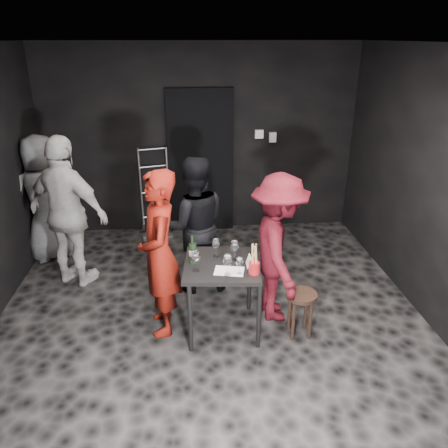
{
  "coord_description": "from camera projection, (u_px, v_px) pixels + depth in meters",
  "views": [
    {
      "loc": [
        -0.19,
        -3.77,
        2.75
      ],
      "look_at": [
        0.15,
        0.25,
        1.01
      ],
      "focal_mm": 35.0,
      "sensor_mm": 36.0,
      "label": 1
    }
  ],
  "objects": [
    {
      "name": "breadstick_cup",
      "position": [
        254.0,
        260.0,
        3.95
      ],
      "size": [
        0.1,
        0.1,
        0.31
      ],
      "rotation": [
        0.0,
        0.0,
        -0.02
      ],
      "color": "#A31317",
      "rests_on": "tasting_table"
    },
    {
      "name": "wall_right",
      "position": [
        443.0,
        194.0,
        4.2
      ],
      "size": [
        0.04,
        5.0,
        2.7
      ],
      "primitive_type": "cube",
      "color": "black",
      "rests_on": "ground"
    },
    {
      "name": "wine_glass_d",
      "position": [
        227.0,
        264.0,
        3.93
      ],
      "size": [
        0.09,
        0.09,
        0.22
      ],
      "primitive_type": null,
      "rotation": [
        0.0,
        0.0,
        0.12
      ],
      "color": "white",
      "rests_on": "tasting_table"
    },
    {
      "name": "reserved_card",
      "position": [
        249.0,
        261.0,
        4.11
      ],
      "size": [
        0.08,
        0.13,
        0.1
      ],
      "primitive_type": null,
      "rotation": [
        0.0,
        0.0,
        -0.01
      ],
      "color": "white",
      "rests_on": "tasting_table"
    },
    {
      "name": "hand_truck",
      "position": [
        156.0,
        220.0,
        6.51
      ],
      "size": [
        0.44,
        0.36,
        1.31
      ],
      "rotation": [
        0.0,
        0.0,
        0.26
      ],
      "color": "#B2B2B7",
      "rests_on": "floor"
    },
    {
      "name": "wine_bottle",
      "position": [
        192.0,
        253.0,
        4.15
      ],
      "size": [
        0.07,
        0.07,
        0.28
      ],
      "rotation": [
        0.0,
        0.0,
        -0.41
      ],
      "color": "black",
      "rests_on": "tasting_table"
    },
    {
      "name": "doorway",
      "position": [
        201.0,
        163.0,
        6.37
      ],
      "size": [
        0.95,
        0.1,
        2.1
      ],
      "primitive_type": "cube",
      "color": "black",
      "rests_on": "ground"
    },
    {
      "name": "wine_glass_c",
      "position": [
        216.0,
        247.0,
        4.27
      ],
      "size": [
        0.09,
        0.09,
        0.21
      ],
      "primitive_type": null,
      "rotation": [
        0.0,
        0.0,
        0.14
      ],
      "color": "white",
      "rests_on": "tasting_table"
    },
    {
      "name": "ceiling",
      "position": [
        207.0,
        43.0,
        3.49
      ],
      "size": [
        4.5,
        5.0,
        0.02
      ],
      "primitive_type": "cube",
      "color": "silver",
      "rests_on": "ground"
    },
    {
      "name": "bystander_grey",
      "position": [
        44.0,
        192.0,
        5.56
      ],
      "size": [
        1.02,
        0.87,
        1.83
      ],
      "primitive_type": "imported",
      "rotation": [
        0.0,
        0.0,
        3.66
      ],
      "color": "slate",
      "rests_on": "floor"
    },
    {
      "name": "wine_glass_a",
      "position": [
        196.0,
        261.0,
        4.01
      ],
      "size": [
        0.09,
        0.09,
        0.21
      ],
      "primitive_type": null,
      "rotation": [
        0.0,
        0.0,
        0.13
      ],
      "color": "white",
      "rests_on": "tasting_table"
    },
    {
      "name": "wallbox_upper",
      "position": [
        259.0,
        134.0,
        6.29
      ],
      "size": [
        0.12,
        0.06,
        0.12
      ],
      "primitive_type": "cube",
      "color": "#B7B7B2",
      "rests_on": "wall_back"
    },
    {
      "name": "wall_front",
      "position": [
        244.0,
        419.0,
        1.74
      ],
      "size": [
        4.5,
        0.04,
        2.7
      ],
      "primitive_type": "cube",
      "color": "black",
      "rests_on": "ground"
    },
    {
      "name": "woman_black",
      "position": [
        194.0,
        222.0,
        4.89
      ],
      "size": [
        0.85,
        0.52,
        1.67
      ],
      "primitive_type": "imported",
      "rotation": [
        0.0,
        0.0,
        3.23
      ],
      "color": "black",
      "rests_on": "floor"
    },
    {
      "name": "floor",
      "position": [
        211.0,
        322.0,
        4.56
      ],
      "size": [
        4.5,
        5.0,
        0.02
      ],
      "primitive_type": "cube",
      "color": "black",
      "rests_on": "ground"
    },
    {
      "name": "man_maroon",
      "position": [
        278.0,
        246.0,
        4.38
      ],
      "size": [
        0.51,
        1.06,
        1.62
      ],
      "primitive_type": "imported",
      "rotation": [
        0.0,
        0.0,
        1.59
      ],
      "color": "#4E0C15",
      "rests_on": "floor"
    },
    {
      "name": "tasting_mat",
      "position": [
        229.0,
        271.0,
        4.04
      ],
      "size": [
        0.3,
        0.23,
        0.0
      ],
      "primitive_type": "cube",
      "rotation": [
        0.0,
        0.0,
        -0.21
      ],
      "color": "white",
      "rests_on": "tasting_table"
    },
    {
      "name": "wine_glass_e",
      "position": [
        239.0,
        265.0,
        3.95
      ],
      "size": [
        0.07,
        0.07,
        0.18
      ],
      "primitive_type": null,
      "rotation": [
        0.0,
        0.0,
        0.05
      ],
      "color": "white",
      "rests_on": "tasting_table"
    },
    {
      "name": "server_red",
      "position": [
        159.0,
        246.0,
        4.13
      ],
      "size": [
        0.51,
        0.72,
        1.85
      ],
      "primitive_type": "imported",
      "rotation": [
        0.0,
        0.0,
        -1.46
      ],
      "color": "maroon",
      "rests_on": "floor"
    },
    {
      "name": "wine_glass_f",
      "position": [
        234.0,
        250.0,
        4.21
      ],
      "size": [
        0.11,
        0.11,
        0.21
      ],
      "primitive_type": null,
      "rotation": [
        0.0,
        0.0,
        0.4
      ],
      "color": "white",
      "rests_on": "tasting_table"
    },
    {
      "name": "wall_back",
      "position": [
        200.0,
        141.0,
        6.31
      ],
      "size": [
        4.5,
        0.04,
        2.7
      ],
      "primitive_type": "cube",
      "color": "black",
      "rests_on": "ground"
    },
    {
      "name": "wine_glass_b",
      "position": [
        194.0,
        252.0,
        4.16
      ],
      "size": [
        0.08,
        0.08,
        0.21
      ],
      "primitive_type": null,
      "rotation": [
        0.0,
        0.0,
        0.04
      ],
      "color": "white",
      "rests_on": "tasting_table"
    },
    {
      "name": "wallbox_lower",
      "position": [
        273.0,
        137.0,
        6.33
      ],
      "size": [
        0.1,
        0.06,
        0.14
      ],
      "primitive_type": "cube",
      "color": "#B7B7B2",
      "rests_on": "wall_back"
    },
    {
      "name": "stool",
      "position": [
        301.0,
        303.0,
        4.25
      ],
      "size": [
        0.31,
        0.31,
        0.47
      ],
      "rotation": [
        0.0,
        0.0,
        -0.38
      ],
      "color": "black",
      "rests_on": "floor"
    },
    {
      "name": "tasting_table",
      "position": [
        222.0,
        272.0,
        4.22
      ],
      "size": [
        0.72,
        0.72,
        0.75
      ],
      "rotation": [
        0.0,
        0.0,
        -0.09
      ],
      "color": "black",
      "rests_on": "floor"
    },
    {
      "name": "bystander_cream",
      "position": [
        66.0,
        199.0,
        4.9
      ],
      "size": [
        1.38,
        1.1,
        2.13
      ],
      "primitive_type": "imported",
      "rotation": [
        0.0,
        0.0,
        2.66
      ],
      "color": "beige",
      "rests_on": "floor"
    }
  ]
}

